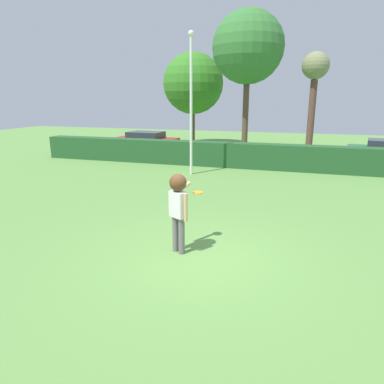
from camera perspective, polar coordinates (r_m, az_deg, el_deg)
name	(u,v)px	position (r m, az deg, el deg)	size (l,w,h in m)	color
ground_plane	(200,258)	(7.70, 1.24, -10.74)	(60.00, 60.00, 0.00)	#609145
person	(178,202)	(7.55, -2.24, -1.60)	(0.51, 0.84, 1.81)	slate
frisbee	(198,193)	(8.19, 0.98, -0.09)	(0.25, 0.25, 0.03)	orange
lamppost	(191,98)	(15.63, -0.15, 15.14)	(0.24, 0.24, 6.10)	silver
hedge_row	(260,156)	(17.50, 11.03, 5.80)	(24.01, 0.90, 1.22)	#235128
parked_car_red	(146,140)	(23.41, -7.58, 8.42)	(4.29, 2.01, 1.25)	#B21E1E
bare_elm_tree	(315,74)	(22.73, 19.54, 17.79)	(1.57, 1.57, 6.01)	brown
willow_tree	(193,83)	(26.22, 0.18, 17.40)	(4.34, 4.34, 6.59)	brown
oak_tree	(248,48)	(21.94, 9.19, 22.36)	(4.15, 4.15, 8.31)	brown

